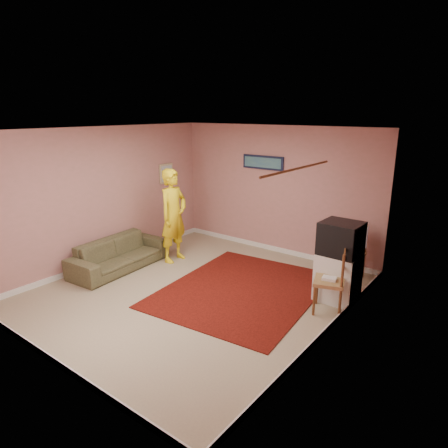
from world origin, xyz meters
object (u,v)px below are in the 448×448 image
Objects in this scene: tv_cabinet at (338,277)px; person at (174,216)px; crt_tv at (341,238)px; chair_a at (353,248)px; chair_b at (330,274)px; sofa at (119,254)px.

tv_cabinet is 3.29m from person.
person is (-3.23, -0.30, -0.10)m from crt_tv.
chair_a is at bearing 98.67° from crt_tv.
chair_b is 0.29× the size of sofa.
tv_cabinet is at bearing -75.72° from sofa.
crt_tv reaches higher than tv_cabinet.
crt_tv is 0.33× the size of person.
chair_a is at bearing -72.42° from person.
chair_b is 3.30m from person.
chair_a is (-0.12, 0.92, 0.20)m from tv_cabinet.
sofa is (-3.74, -1.24, -0.73)m from crt_tv.
person reaches higher than tv_cabinet.
chair_a is 4.23m from sofa.
sofa is 1.25m from person.
crt_tv is at bearing -88.46° from person.
chair_b reaches higher than sofa.
chair_b is at bearing -84.48° from tv_cabinet.
person is at bearing -111.13° from chair_b.
tv_cabinet is 1.37× the size of chair_b.
sofa is 1.06× the size of person.
person is at bearing -173.15° from crt_tv.
person is at bearing -174.78° from tv_cabinet.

